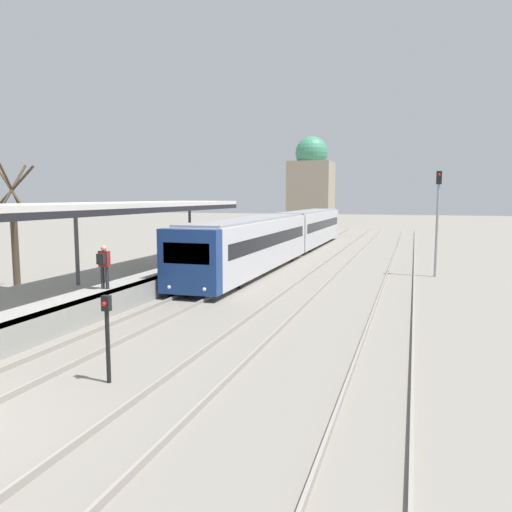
# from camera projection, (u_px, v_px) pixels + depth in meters

# --- Properties ---
(track_middle_line) EXTENTS (1.51, 120.00, 0.15)m
(track_middle_line) POSITION_uv_depth(u_px,v_px,m) (77.00, 478.00, 7.61)
(track_middle_line) COLOR gray
(track_middle_line) RESTS_ON ground_plane
(platform_canopy) EXTENTS (4.00, 26.03, 3.24)m
(platform_canopy) POSITION_uv_depth(u_px,v_px,m) (76.00, 206.00, 19.47)
(platform_canopy) COLOR beige
(platform_canopy) RESTS_ON station_platform
(person_on_platform) EXTENTS (0.40, 0.40, 1.66)m
(person_on_platform) POSITION_uv_depth(u_px,v_px,m) (104.00, 263.00, 18.86)
(person_on_platform) COLOR #2D2D33
(person_on_platform) RESTS_ON station_platform
(train_near) EXTENTS (2.70, 33.54, 3.13)m
(train_near) POSITION_uv_depth(u_px,v_px,m) (286.00, 233.00, 36.44)
(train_near) COLOR navy
(train_near) RESTS_ON ground_plane
(signal_post_near) EXTENTS (0.20, 0.21, 2.08)m
(signal_post_near) POSITION_uv_depth(u_px,v_px,m) (107.00, 330.00, 11.57)
(signal_post_near) COLOR black
(signal_post_near) RESTS_ON ground_plane
(signal_mast_far) EXTENTS (0.28, 0.29, 5.71)m
(signal_mast_far) POSITION_uv_depth(u_px,v_px,m) (438.00, 212.00, 26.85)
(signal_mast_far) COLOR gray
(signal_mast_far) RESTS_ON ground_plane
(distant_domed_building) EXTENTS (5.35, 5.35, 11.98)m
(distant_domed_building) POSITION_uv_depth(u_px,v_px,m) (311.00, 187.00, 64.06)
(distant_domed_building) COLOR gray
(distant_domed_building) RESTS_ON ground_plane
(bare_tree_background) EXTENTS (2.68, 1.68, 5.85)m
(bare_tree_background) POSITION_uv_depth(u_px,v_px,m) (14.00, 232.00, 23.24)
(bare_tree_background) COLOR #4C3D2D
(bare_tree_background) RESTS_ON ground_plane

